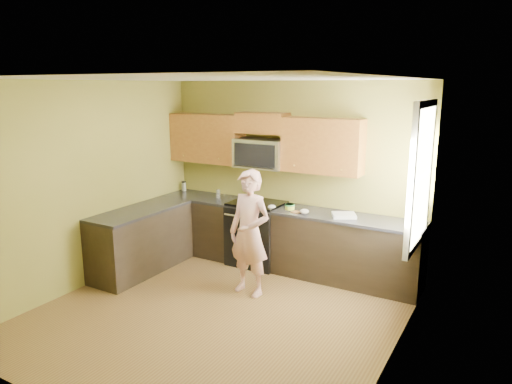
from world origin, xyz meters
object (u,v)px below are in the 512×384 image
Objects in this scene: butter_tub at (290,210)px; travel_mug at (184,191)px; microwave at (261,167)px; frying_pan at (250,204)px; woman at (250,233)px; stove at (257,233)px.

travel_mug is (-2.06, 0.22, 0.00)m from butter_tub.
butter_tub is at bearing -16.32° from microwave.
frying_pan is 1.49m from travel_mug.
microwave is 4.73× the size of travel_mug.
microwave reaches higher than butter_tub.
frying_pan reaches higher than butter_tub.
microwave reaches higher than frying_pan.
microwave is at bearing -2.23° from travel_mug.
frying_pan is (-0.49, 0.83, 0.14)m from woman.
frying_pan reaches higher than stove.
stove is 6.86× the size of butter_tub.
frying_pan is at bearing -12.02° from travel_mug.
woman is (0.44, -1.08, -0.64)m from microwave.
stove is 0.59× the size of woman.
stove is 2.06× the size of frying_pan.
travel_mug is at bearing 173.03° from stove.
travel_mug reaches higher than frying_pan.
stove is at bearing -90.00° from microwave.
butter_tub is at bearing 89.71° from woman.
travel_mug reaches higher than stove.
butter_tub is (0.12, 0.92, 0.11)m from woman.
butter_tub is 2.07m from travel_mug.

